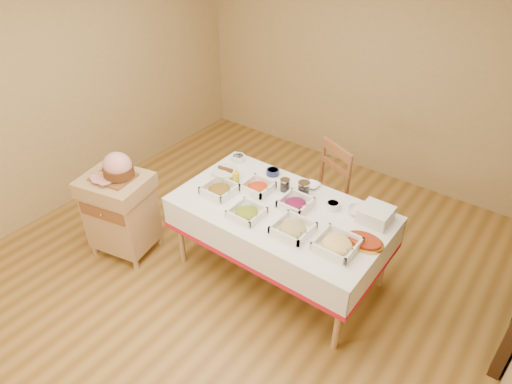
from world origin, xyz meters
TOP-DOWN VIEW (x-y plane):
  - room_shell at (0.00, 0.00)m, footprint 5.00×5.00m
  - dining_table at (0.30, 0.30)m, footprint 1.82×1.02m
  - butcher_cart at (-1.09, -0.32)m, footprint 0.68×0.60m
  - dining_chair at (0.32, 0.96)m, footprint 0.60×0.59m
  - ham_on_board at (-1.05, -0.29)m, footprint 0.38×0.36m
  - serving_dish_a at (-0.25, 0.15)m, footprint 0.27×0.26m
  - serving_dish_b at (0.14, 0.04)m, footprint 0.26×0.26m
  - serving_dish_c at (0.56, 0.09)m, footprint 0.28×0.28m
  - serving_dish_d at (0.92, 0.13)m, footprint 0.30×0.30m
  - serving_dish_e at (-0.01, 0.39)m, footprint 0.25×0.24m
  - serving_dish_f at (0.39, 0.38)m, footprint 0.26×0.24m
  - small_bowl_left at (-0.47, 0.69)m, footprint 0.13×0.13m
  - small_bowl_mid at (-0.05, 0.68)m, footprint 0.12×0.12m
  - small_bowl_right at (0.65, 0.55)m, footprint 0.12×0.12m
  - bowl_white_imported at (0.35, 0.72)m, footprint 0.15×0.15m
  - bowl_small_imported at (0.86, 0.61)m, footprint 0.19×0.19m
  - preserve_jar_left at (0.18, 0.53)m, footprint 0.09×0.09m
  - preserve_jar_right at (0.35, 0.57)m, footprint 0.10×0.10m
  - mustard_bottle at (-0.20, 0.32)m, footprint 0.06×0.06m
  - bread_basket at (-0.36, 0.37)m, footprint 0.25×0.25m
  - plate_stack at (1.01, 0.61)m, footprint 0.25×0.25m
  - brass_platter at (1.06, 0.30)m, footprint 0.30×0.22m

SIDE VIEW (x-z plane):
  - butcher_cart at x=-1.09m, z-range 0.06..0.89m
  - dining_chair at x=0.32m, z-range 0.02..1.04m
  - dining_table at x=0.30m, z-range 0.22..0.98m
  - bowl_white_imported at x=0.35m, z-range 0.76..0.79m
  - brass_platter at x=1.06m, z-range 0.76..0.80m
  - bowl_small_imported at x=0.86m, z-range 0.76..0.81m
  - small_bowl_mid at x=-0.05m, z-range 0.76..0.82m
  - small_bowl_right at x=0.65m, z-range 0.76..0.82m
  - small_bowl_left at x=-0.47m, z-range 0.76..0.82m
  - serving_dish_b at x=0.14m, z-range 0.74..0.85m
  - serving_dish_e at x=-0.01m, z-range 0.74..0.85m
  - serving_dish_d at x=0.92m, z-range 0.74..0.85m
  - serving_dish_f at x=0.39m, z-range 0.74..0.86m
  - serving_dish_a at x=-0.25m, z-range 0.74..0.86m
  - serving_dish_c at x=0.56m, z-range 0.74..0.85m
  - bread_basket at x=-0.36m, z-range 0.75..0.86m
  - preserve_jar_left at x=0.18m, z-range 0.75..0.87m
  - preserve_jar_right at x=0.35m, z-range 0.75..0.89m
  - plate_stack at x=1.01m, z-range 0.76..0.88m
  - mustard_bottle at x=-0.20m, z-range 0.75..0.94m
  - ham_on_board at x=-1.05m, z-range 0.82..1.07m
  - room_shell at x=0.00m, z-range -1.20..3.80m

